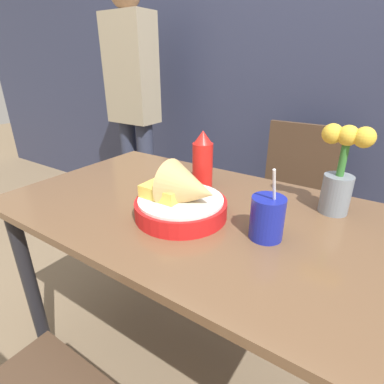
% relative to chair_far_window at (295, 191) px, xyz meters
% --- Properties ---
extents(ground_plane, '(12.00, 12.00, 0.00)m').
position_rel_chair_far_window_xyz_m(ground_plane, '(-0.09, -0.83, -0.50)').
color(ground_plane, '#7A664C').
extents(wall_window, '(7.00, 0.06, 2.60)m').
position_rel_chair_far_window_xyz_m(wall_window, '(-0.09, 0.34, 0.80)').
color(wall_window, '#2D334C').
rests_on(wall_window, ground_plane).
extents(dining_table, '(1.24, 0.72, 0.73)m').
position_rel_chair_far_window_xyz_m(dining_table, '(-0.09, -0.83, 0.12)').
color(dining_table, brown).
rests_on(dining_table, ground_plane).
extents(chair_far_window, '(0.40, 0.40, 0.85)m').
position_rel_chair_far_window_xyz_m(chair_far_window, '(0.00, 0.00, 0.00)').
color(chair_far_window, '#473323').
rests_on(chair_far_window, ground_plane).
extents(food_basket, '(0.27, 0.27, 0.17)m').
position_rel_chair_far_window_xyz_m(food_basket, '(-0.09, -0.91, 0.28)').
color(food_basket, red).
rests_on(food_basket, dining_table).
extents(ketchup_bottle, '(0.07, 0.07, 0.20)m').
position_rel_chair_far_window_xyz_m(ketchup_bottle, '(-0.17, -0.68, 0.32)').
color(ketchup_bottle, red).
rests_on(ketchup_bottle, dining_table).
extents(drink_cup, '(0.09, 0.09, 0.20)m').
position_rel_chair_far_window_xyz_m(drink_cup, '(0.15, -0.88, 0.28)').
color(drink_cup, '#192399').
rests_on(drink_cup, dining_table).
extents(flower_vase, '(0.14, 0.08, 0.26)m').
position_rel_chair_far_window_xyz_m(flower_vase, '(0.27, -0.63, 0.36)').
color(flower_vase, gray).
rests_on(flower_vase, dining_table).
extents(person_standing, '(0.32, 0.18, 1.60)m').
position_rel_chair_far_window_xyz_m(person_standing, '(-1.09, -0.06, 0.41)').
color(person_standing, '#2D3347').
rests_on(person_standing, ground_plane).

